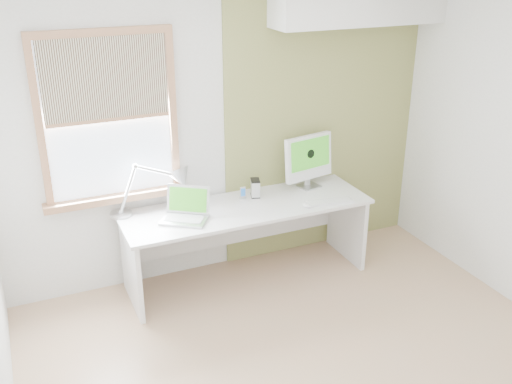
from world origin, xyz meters
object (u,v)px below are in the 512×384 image
laptop (186,211)px  external_drive (255,188)px  desk (244,223)px  imac (309,158)px  desk_lamp (170,183)px

laptop → external_drive: bearing=14.9°
desk → imac: bearing=9.9°
desk_lamp → imac: bearing=-2.2°
external_drive → imac: (0.55, 0.02, 0.20)m
desk_lamp → laptop: bearing=-78.4°
laptop → external_drive: (0.71, 0.19, 0.02)m
desk → imac: 0.86m
imac → desk_lamp: bearing=177.8°
imac → desk: bearing=-170.1°
desk → external_drive: external_drive is taller
desk → imac: imac is taller
laptop → imac: (1.26, 0.21, 0.22)m
desk_lamp → imac: size_ratio=1.51×
desk → desk_lamp: bearing=164.3°
desk_lamp → laptop: size_ratio=1.65×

